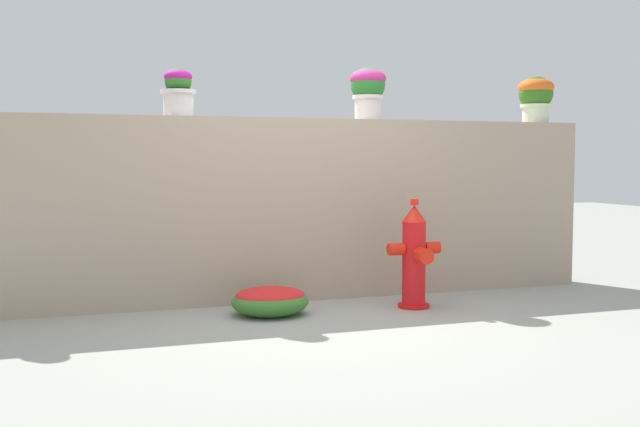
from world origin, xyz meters
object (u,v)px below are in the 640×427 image
object	(u,v)px
potted_plant_2	(368,88)
potted_plant_3	(536,95)
flower_bush_left	(270,300)
potted_plant_1	(178,90)
fire_hydrant	(414,258)

from	to	relation	value
potted_plant_2	potted_plant_3	bearing A→B (deg)	1.78
potted_plant_3	flower_bush_left	bearing A→B (deg)	-166.80
potted_plant_1	potted_plant_3	distance (m)	3.34
potted_plant_1	potted_plant_2	world-z (taller)	potted_plant_2
potted_plant_1	potted_plant_3	size ratio (longest dim) A/B	0.87
potted_plant_3	flower_bush_left	distance (m)	3.29
flower_bush_left	fire_hydrant	bearing A→B (deg)	-4.85
potted_plant_2	flower_bush_left	bearing A→B (deg)	-150.13
potted_plant_2	flower_bush_left	xyz separation A→B (m)	(-1.03, -0.59, -1.67)
potted_plant_2	potted_plant_1	bearing A→B (deg)	-179.98
potted_plant_1	potted_plant_2	size ratio (longest dim) A/B	0.85
potted_plant_2	potted_plant_3	world-z (taller)	potted_plant_2
fire_hydrant	potted_plant_3	bearing A→B (deg)	24.84
potted_plant_1	potted_plant_3	bearing A→B (deg)	0.93
potted_plant_3	flower_bush_left	xyz separation A→B (m)	(-2.76, -0.65, -1.66)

